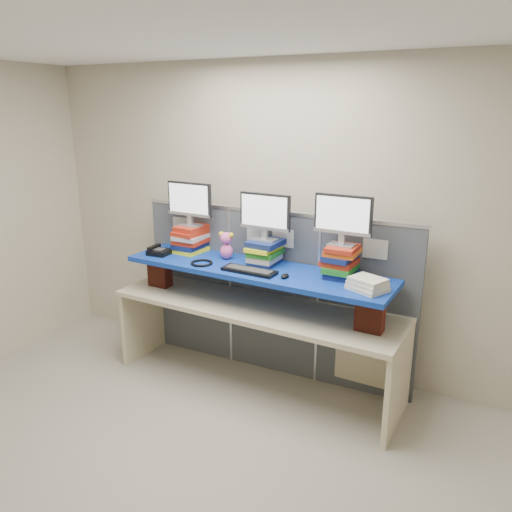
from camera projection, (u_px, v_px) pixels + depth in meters
The scene contains 18 objects.
room at pixel (145, 288), 2.82m from camera, with size 5.00×4.00×2.80m.
cubicle_partition at pixel (273, 292), 4.53m from camera, with size 2.60×0.06×1.53m.
desk at pixel (256, 320), 4.31m from camera, with size 2.57×0.88×0.77m.
brick_pier_left at pixel (160, 271), 4.66m from camera, with size 0.21×0.11×0.28m, color maroon.
brick_pier_right at pixel (370, 313), 3.71m from camera, with size 0.21×0.11×0.28m, color maroon.
blue_board at pixel (256, 270), 4.18m from camera, with size 2.33×0.58×0.04m, color navy.
book_stack_left at pixel (191, 239), 4.59m from camera, with size 0.26×0.32×0.25m.
book_stack_center at pixel (265, 252), 4.23m from camera, with size 0.27×0.32×0.21m.
book_stack_right at pixel (341, 261), 3.91m from camera, with size 0.27×0.32×0.26m.
monitor_left at pixel (190, 201), 4.49m from camera, with size 0.46×0.14×0.40m.
monitor_center at pixel (265, 214), 4.14m from camera, with size 0.46×0.14×0.40m.
monitor_right at pixel (343, 217), 3.81m from camera, with size 0.46×0.14×0.40m.
keyboard at pixel (249, 271), 4.05m from camera, with size 0.47×0.18×0.03m.
mouse at pixel (285, 276), 3.92m from camera, with size 0.05×0.10×0.03m, color black.
desk_phone at pixel (159, 251), 4.54m from camera, with size 0.19×0.18×0.08m.
headset at pixel (202, 263), 4.26m from camera, with size 0.19×0.19×0.02m, color black.
plush_toy at pixel (226, 245), 4.38m from camera, with size 0.14×0.11×0.24m.
binder_stack at pixel (368, 284), 3.64m from camera, with size 0.33×0.30×0.09m.
Camera 1 is at (1.73, -2.10, 2.38)m, focal length 35.00 mm.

